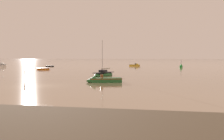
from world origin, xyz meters
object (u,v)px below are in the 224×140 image
at_px(rowboat_moored_1, 43,69).
at_px(motorboat_moored_1, 136,66).
at_px(channel_buoy, 181,66).
at_px(sailboat_moored_1, 104,74).
at_px(motorboat_moored_0, 101,81).
at_px(motorboat_moored_2, 0,66).
at_px(rowboat_moored_4, 50,66).
at_px(mooring_post_left, 25,76).

relative_size(rowboat_moored_1, motorboat_moored_1, 0.90).
height_order(rowboat_moored_1, channel_buoy, channel_buoy).
relative_size(sailboat_moored_1, motorboat_moored_0, 1.33).
relative_size(motorboat_moored_0, motorboat_moored_1, 1.10).
height_order(motorboat_moored_2, channel_buoy, channel_buoy).
bearing_deg(sailboat_moored_1, motorboat_moored_2, -115.84).
xyz_separation_m(sailboat_moored_1, channel_buoy, (14.64, 42.42, 0.18)).
height_order(sailboat_moored_1, rowboat_moored_4, sailboat_moored_1).
bearing_deg(motorboat_moored_2, rowboat_moored_1, -100.08).
bearing_deg(motorboat_moored_1, motorboat_moored_2, -124.57).
distance_m(rowboat_moored_4, channel_buoy, 43.19).
bearing_deg(motorboat_moored_0, rowboat_moored_4, -77.82).
distance_m(rowboat_moored_1, motorboat_moored_2, 30.79).
xyz_separation_m(channel_buoy, mooring_post_left, (-22.34, -55.30, 0.27)).
height_order(rowboat_moored_1, mooring_post_left, mooring_post_left).
bearing_deg(rowboat_moored_1, motorboat_moored_0, 66.31).
bearing_deg(sailboat_moored_1, rowboat_moored_4, -131.17).
distance_m(motorboat_moored_2, rowboat_moored_4, 17.00).
distance_m(channel_buoy, mooring_post_left, 59.65).
relative_size(rowboat_moored_1, motorboat_moored_0, 0.82).
xyz_separation_m(sailboat_moored_1, rowboat_moored_4, (-28.55, 42.20, -0.15)).
bearing_deg(motorboat_moored_1, rowboat_moored_1, -83.14).
bearing_deg(rowboat_moored_1, motorboat_moored_2, -96.42).
relative_size(motorboat_moored_2, rowboat_moored_4, 2.16).
height_order(sailboat_moored_1, motorboat_moored_1, sailboat_moored_1).
bearing_deg(rowboat_moored_4, sailboat_moored_1, -92.12).
height_order(rowboat_moored_1, sailboat_moored_1, sailboat_moored_1).
distance_m(rowboat_moored_1, rowboat_moored_4, 23.42).
bearing_deg(channel_buoy, rowboat_moored_1, -147.73).
relative_size(sailboat_moored_1, rowboat_moored_4, 2.14).
bearing_deg(rowboat_moored_4, mooring_post_left, -105.47).
relative_size(rowboat_moored_4, channel_buoy, 1.31).
height_order(sailboat_moored_1, mooring_post_left, sailboat_moored_1).
bearing_deg(rowboat_moored_4, rowboat_moored_1, -106.41).
bearing_deg(motorboat_moored_2, motorboat_moored_1, -47.80).
distance_m(sailboat_moored_1, motorboat_moored_1, 50.90).
height_order(sailboat_moored_1, motorboat_moored_2, sailboat_moored_1).
bearing_deg(sailboat_moored_1, rowboat_moored_1, -119.60).
height_order(motorboat_moored_1, mooring_post_left, mooring_post_left).
xyz_separation_m(rowboat_moored_4, channel_buoy, (43.19, 0.22, 0.33)).
height_order(rowboat_moored_1, motorboat_moored_2, motorboat_moored_2).
bearing_deg(motorboat_moored_2, mooring_post_left, -117.02).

